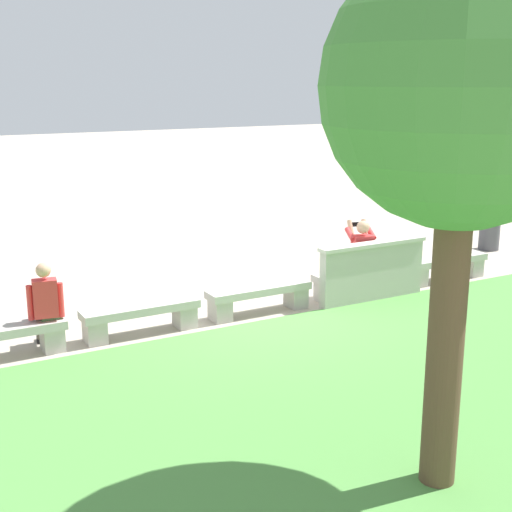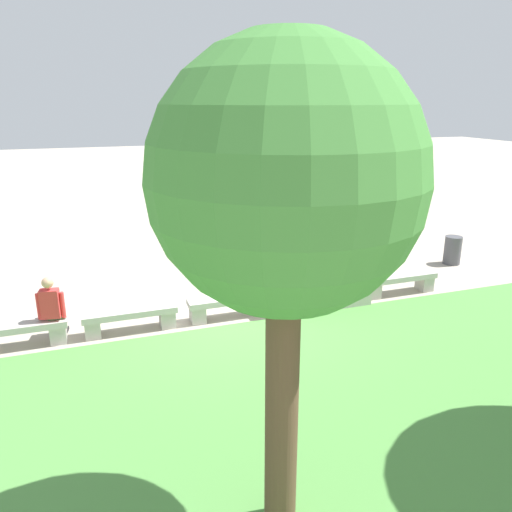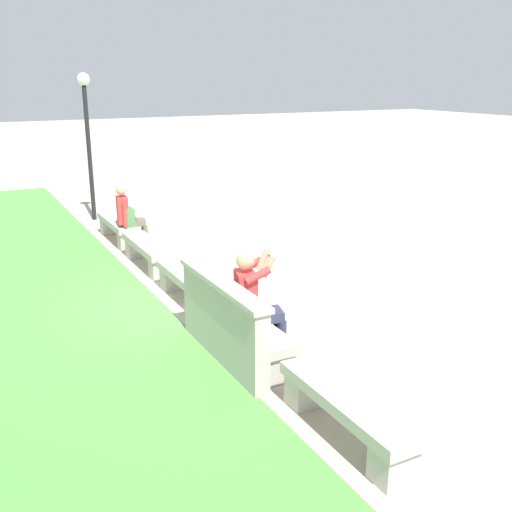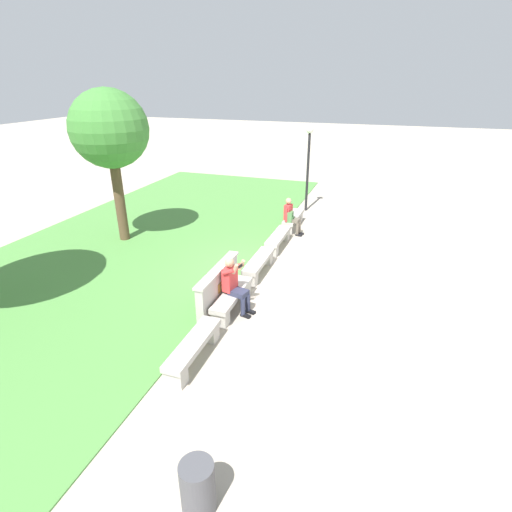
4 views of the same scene
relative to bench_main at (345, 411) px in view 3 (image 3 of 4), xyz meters
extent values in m
plane|color=#B2A593|center=(3.94, 0.00, -0.29)|extent=(80.00, 80.00, 0.00)
cube|color=#B7B2A8|center=(0.00, 0.00, 0.10)|extent=(1.74, 0.40, 0.12)
cube|color=#B7B2A8|center=(-0.69, 0.00, -0.13)|extent=(0.28, 0.34, 0.33)
cube|color=#B7B2A8|center=(0.69, 0.00, -0.13)|extent=(0.28, 0.34, 0.33)
cube|color=#B7B2A8|center=(1.97, 0.00, 0.10)|extent=(1.74, 0.40, 0.12)
cube|color=#B7B2A8|center=(1.28, 0.00, -0.13)|extent=(0.28, 0.34, 0.33)
cube|color=#B7B2A8|center=(2.66, 0.00, -0.13)|extent=(0.28, 0.34, 0.33)
cube|color=#B7B2A8|center=(3.94, 0.00, 0.10)|extent=(1.74, 0.40, 0.12)
cube|color=#B7B2A8|center=(3.25, 0.00, -0.13)|extent=(0.28, 0.34, 0.33)
cube|color=#B7B2A8|center=(4.63, 0.00, -0.13)|extent=(0.28, 0.34, 0.33)
cube|color=#B7B2A8|center=(5.92, 0.00, 0.10)|extent=(1.74, 0.40, 0.12)
cube|color=#B7B2A8|center=(5.23, 0.00, -0.13)|extent=(0.28, 0.34, 0.33)
cube|color=#B7B2A8|center=(6.60, 0.00, -0.13)|extent=(0.28, 0.34, 0.33)
cube|color=#B7B2A8|center=(7.89, 0.00, 0.10)|extent=(1.74, 0.40, 0.12)
cube|color=#B7B2A8|center=(7.20, 0.00, -0.13)|extent=(0.28, 0.34, 0.33)
cube|color=#B7B2A8|center=(8.58, 0.00, -0.13)|extent=(0.28, 0.34, 0.33)
cube|color=#B7B2A8|center=(1.97, 0.34, 0.18)|extent=(2.00, 0.18, 0.95)
cube|color=beige|center=(1.97, 0.34, 0.69)|extent=(2.06, 0.24, 0.06)
cube|color=olive|center=(1.97, 0.24, 0.30)|extent=(0.44, 0.02, 0.22)
cube|color=black|center=(1.75, -0.41, -0.26)|extent=(0.15, 0.26, 0.06)
cylinder|color=#2D334C|center=(1.77, -0.34, -0.05)|extent=(0.11, 0.11, 0.42)
cube|color=black|center=(1.94, -0.46, -0.26)|extent=(0.15, 0.26, 0.06)
cylinder|color=#2D334C|center=(1.96, -0.39, -0.05)|extent=(0.11, 0.11, 0.42)
cube|color=#2D334C|center=(1.91, -0.18, 0.22)|extent=(0.39, 0.48, 0.12)
cube|color=#D83838|center=(1.96, 0.04, 0.50)|extent=(0.38, 0.29, 0.56)
sphere|color=tan|center=(1.96, 0.04, 0.92)|extent=(0.22, 0.22, 0.22)
cylinder|color=#D83838|center=(1.75, -0.01, 0.79)|extent=(0.16, 0.32, 0.21)
cylinder|color=tan|center=(1.78, -0.16, 0.87)|extent=(0.14, 0.20, 0.27)
cylinder|color=#D83838|center=(2.12, -0.10, 0.79)|extent=(0.16, 0.32, 0.21)
cylinder|color=tan|center=(2.03, -0.22, 0.87)|extent=(0.10, 0.19, 0.27)
cube|color=black|center=(1.89, -0.25, 0.91)|extent=(0.15, 0.05, 0.08)
cube|color=black|center=(7.10, -0.40, -0.26)|extent=(0.13, 0.23, 0.06)
cylinder|color=#6B6051|center=(7.11, -0.34, -0.05)|extent=(0.10, 0.10, 0.42)
cube|color=black|center=(7.28, -0.43, -0.26)|extent=(0.13, 0.23, 0.06)
cylinder|color=#6B6051|center=(7.29, -0.37, -0.05)|extent=(0.10, 0.10, 0.42)
cube|color=#6B6051|center=(7.23, -0.18, 0.22)|extent=(0.34, 0.44, 0.12)
cube|color=#D83838|center=(7.26, 0.04, 0.48)|extent=(0.35, 0.25, 0.52)
sphere|color=tan|center=(7.26, 0.04, 0.87)|extent=(0.20, 0.20, 0.20)
cylinder|color=#D83838|center=(7.06, 0.05, 0.43)|extent=(0.08, 0.08, 0.48)
cylinder|color=#D83838|center=(7.46, -0.01, 0.43)|extent=(0.08, 0.08, 0.48)
cube|color=#4C7F47|center=(7.19, -0.04, 0.34)|extent=(0.28, 0.20, 0.36)
cube|color=#395F35|center=(7.19, -0.15, 0.26)|extent=(0.20, 0.06, 0.16)
torus|color=black|center=(7.19, -0.04, 0.54)|extent=(0.10, 0.02, 0.10)
cylinder|color=black|center=(10.03, -0.01, 1.23)|extent=(0.10, 0.10, 3.04)
sphere|color=white|center=(10.03, -0.01, 2.89)|extent=(0.28, 0.28, 0.28)
camera|label=1|loc=(9.23, 9.40, 3.34)|focal=50.00mm
camera|label=2|loc=(6.49, 8.89, 3.91)|focal=35.00mm
camera|label=3|loc=(-3.93, 2.99, 2.96)|focal=42.00mm
camera|label=4|loc=(-5.50, -3.12, 4.71)|focal=28.00mm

